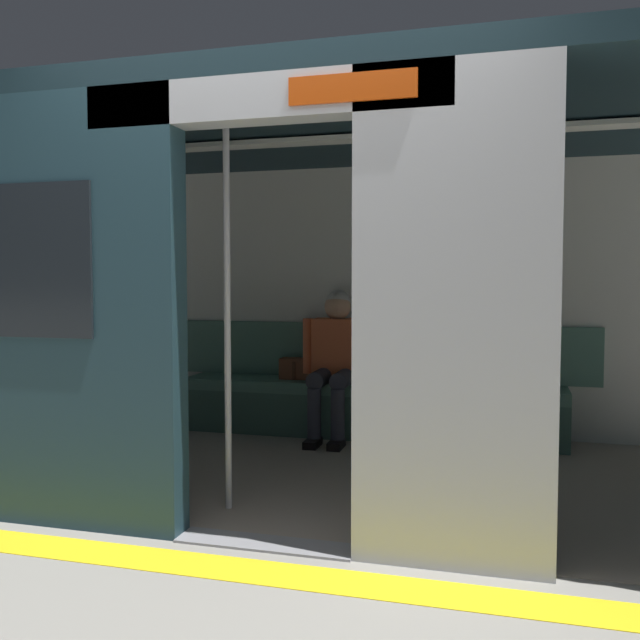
% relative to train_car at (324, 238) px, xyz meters
% --- Properties ---
extents(ground_plane, '(60.00, 60.00, 0.00)m').
position_rel_train_car_xyz_m(ground_plane, '(-0.05, 1.22, -1.51)').
color(ground_plane, gray).
extents(platform_edge_strip, '(8.00, 0.24, 0.01)m').
position_rel_train_car_xyz_m(platform_edge_strip, '(-0.05, 1.52, -1.51)').
color(platform_edge_strip, yellow).
rests_on(platform_edge_strip, ground_plane).
extents(train_car, '(6.40, 2.81, 2.28)m').
position_rel_train_car_xyz_m(train_car, '(0.00, 0.00, 0.00)').
color(train_car, '#ADAFB5').
rests_on(train_car, ground_plane).
extents(bench_seat, '(3.02, 0.44, 0.43)m').
position_rel_train_car_xyz_m(bench_seat, '(-0.05, -1.08, -1.18)').
color(bench_seat, '#4C7566').
rests_on(bench_seat, ground_plane).
extents(person_seated, '(0.55, 0.68, 1.16)m').
position_rel_train_car_xyz_m(person_seated, '(0.19, -1.02, -0.85)').
color(person_seated, '#CC5933').
rests_on(person_seated, ground_plane).
extents(handbag, '(0.26, 0.15, 0.17)m').
position_rel_train_car_xyz_m(handbag, '(0.55, -1.14, -0.99)').
color(handbag, brown).
rests_on(handbag, bench_seat).
extents(book, '(0.20, 0.25, 0.03)m').
position_rel_train_car_xyz_m(book, '(-0.14, -1.12, -1.06)').
color(book, '#33723F').
rests_on(book, bench_seat).
extents(grab_pole_door, '(0.04, 0.04, 2.14)m').
position_rel_train_car_xyz_m(grab_pole_door, '(0.32, 0.79, -0.44)').
color(grab_pole_door, silver).
rests_on(grab_pole_door, ground_plane).
extents(grab_pole_far, '(0.04, 0.04, 2.14)m').
position_rel_train_car_xyz_m(grab_pole_far, '(-0.42, 0.75, -0.44)').
color(grab_pole_far, silver).
rests_on(grab_pole_far, ground_plane).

